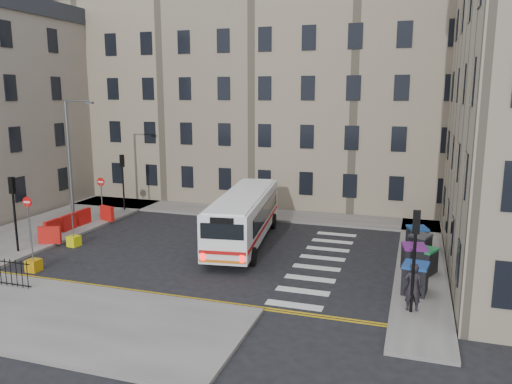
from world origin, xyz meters
The scene contains 22 objects.
ground centered at (0.00, 0.00, 0.00)m, with size 120.00×120.00×0.00m, color black.
pavement_north centered at (-6.00, 8.60, 0.07)m, with size 36.00×3.20×0.15m, color slate.
pavement_east centered at (9.00, 4.00, 0.07)m, with size 2.40×26.00×0.15m, color slate.
pavement_west centered at (-14.00, 1.00, 0.07)m, with size 6.00×22.00×0.15m, color slate.
pavement_sw centered at (-7.00, -10.00, 0.07)m, with size 20.00×6.00×0.15m, color slate.
terrace_north centered at (-7.00, 15.50, 8.62)m, with size 38.30×10.80×17.20m.
traffic_light_east centered at (8.60, -5.50, 2.87)m, with size 0.28×0.22×4.10m.
traffic_light_nw centered at (-12.00, 6.50, 2.87)m, with size 0.28×0.22×4.10m.
traffic_light_sw centered at (-12.00, -4.00, 2.87)m, with size 0.28×0.22×4.10m.
streetlamp centered at (-13.00, 2.00, 4.34)m, with size 0.50×0.22×8.14m.
no_entry_north centered at (-12.50, 4.50, 2.08)m, with size 0.60×0.08×3.00m.
no_entry_south centered at (-12.50, -2.50, 2.08)m, with size 0.60×0.08×3.00m.
roadworks_barriers centered at (-11.84, 0.50, 0.65)m, with size 1.66×6.26×1.00m.
bus centered at (-0.86, 1.65, 1.68)m, with size 3.90×10.91×2.90m.
wheelie_bin_a centered at (8.71, -3.44, 0.81)m, with size 1.18×1.31×1.31m.
wheelie_bin_b centered at (8.61, -0.81, 0.83)m, with size 1.27×1.40×1.35m.
wheelie_bin_c centered at (9.11, -0.74, 0.76)m, with size 1.33×1.40×1.22m.
wheelie_bin_d centered at (8.91, 1.78, 0.76)m, with size 1.29×1.37×1.21m.
wheelie_bin_e centered at (8.75, 3.11, 0.78)m, with size 1.29×1.39×1.26m.
pedestrian centered at (8.62, -5.33, 1.13)m, with size 0.72×0.47×1.97m, color black.
bollard_yellow centered at (-9.97, -1.91, 0.30)m, with size 0.60×0.60×0.60m, color #D2CE0B.
bollard_chevron centered at (-9.17, -6.00, 0.30)m, with size 0.60×0.60×0.60m, color #C78A0B.
Camera 1 is at (8.46, -24.85, 8.56)m, focal length 35.00 mm.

